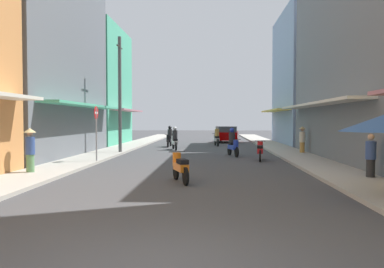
% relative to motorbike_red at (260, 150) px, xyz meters
% --- Properties ---
extents(ground_plane, '(101.81, 101.81, 0.00)m').
position_rel_motorbike_red_xyz_m(ground_plane, '(-3.21, 4.85, -0.50)').
color(ground_plane, '#424244').
extents(sidewalk_left, '(2.09, 54.28, 0.12)m').
position_rel_motorbike_red_xyz_m(sidewalk_left, '(-8.66, 4.85, -0.44)').
color(sidewalk_left, '#ADA89E').
rests_on(sidewalk_left, ground).
extents(sidewalk_right, '(2.09, 54.28, 0.12)m').
position_rel_motorbike_red_xyz_m(sidewalk_right, '(2.24, 4.85, -0.44)').
color(sidewalk_right, '#ADA89E').
rests_on(sidewalk_right, ground).
extents(building_left_mid, '(7.05, 11.30, 16.54)m').
position_rel_motorbike_red_xyz_m(building_left_mid, '(-12.70, 1.34, 7.76)').
color(building_left_mid, slate).
rests_on(building_left_mid, ground).
extents(building_left_far, '(7.05, 8.17, 9.39)m').
position_rel_motorbike_red_xyz_m(building_left_far, '(-12.70, 11.46, 4.19)').
color(building_left_far, '#4CB28C').
rests_on(building_left_far, ground).
extents(building_right_far, '(7.05, 9.44, 10.77)m').
position_rel_motorbike_red_xyz_m(building_right_far, '(6.27, 12.68, 4.88)').
color(building_right_far, '#8CA5CC').
rests_on(building_right_far, ground).
extents(motorbike_red, '(0.55, 1.81, 0.96)m').
position_rel_motorbike_red_xyz_m(motorbike_red, '(0.00, 0.00, 0.00)').
color(motorbike_red, black).
rests_on(motorbike_red, ground).
extents(motorbike_blue, '(0.68, 1.77, 1.58)m').
position_rel_motorbike_red_xyz_m(motorbike_blue, '(-1.23, 2.22, 0.20)').
color(motorbike_blue, black).
rests_on(motorbike_blue, ground).
extents(motorbike_silver, '(0.57, 1.80, 1.58)m').
position_rel_motorbike_red_xyz_m(motorbike_silver, '(-2.03, 10.67, 0.20)').
color(motorbike_silver, black).
rests_on(motorbike_silver, ground).
extents(motorbike_maroon, '(0.55, 1.81, 0.96)m').
position_rel_motorbike_red_xyz_m(motorbike_maroon, '(-6.06, 17.42, 0.00)').
color(motorbike_maroon, black).
rests_on(motorbike_maroon, ground).
extents(motorbike_white, '(0.66, 1.78, 1.58)m').
position_rel_motorbike_red_xyz_m(motorbike_white, '(-4.92, 6.51, 0.20)').
color(motorbike_white, black).
rests_on(motorbike_white, ground).
extents(motorbike_orange, '(0.76, 1.74, 0.96)m').
position_rel_motorbike_red_xyz_m(motorbike_orange, '(-3.44, -6.85, 0.00)').
color(motorbike_orange, black).
rests_on(motorbike_orange, ground).
extents(motorbike_black, '(0.55, 1.81, 1.58)m').
position_rel_motorbike_red_xyz_m(motorbike_black, '(-5.59, 9.51, 0.20)').
color(motorbike_black, black).
rests_on(motorbike_black, ground).
extents(parked_car, '(2.10, 4.23, 1.45)m').
position_rel_motorbike_red_xyz_m(parked_car, '(-0.93, 15.59, 0.24)').
color(parked_car, '#8C0000').
rests_on(parked_car, ground).
extents(pedestrian_midway, '(0.44, 0.44, 1.65)m').
position_rel_motorbike_red_xyz_m(pedestrian_midway, '(2.87, 3.45, 0.43)').
color(pedestrian_midway, '#BF8C3F').
rests_on(pedestrian_midway, ground).
extents(pedestrian_far, '(0.34, 0.34, 1.56)m').
position_rel_motorbike_red_xyz_m(pedestrian_far, '(2.86, -6.22, 0.27)').
color(pedestrian_far, '#262628').
rests_on(pedestrian_far, ground).
extents(pedestrian_foreground, '(0.44, 0.44, 1.72)m').
position_rel_motorbike_red_xyz_m(pedestrian_foreground, '(-9.02, -5.61, 0.47)').
color(pedestrian_foreground, '#598C59').
rests_on(pedestrian_foreground, ground).
extents(utility_pole, '(0.20, 1.20, 6.94)m').
position_rel_motorbike_red_xyz_m(utility_pole, '(-7.87, 3.36, 3.04)').
color(utility_pole, '#4C4C4F').
rests_on(utility_pole, ground).
extents(street_sign_no_entry, '(0.07, 0.60, 2.65)m').
position_rel_motorbike_red_xyz_m(street_sign_no_entry, '(-7.77, -1.66, 1.21)').
color(street_sign_no_entry, gray).
rests_on(street_sign_no_entry, ground).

